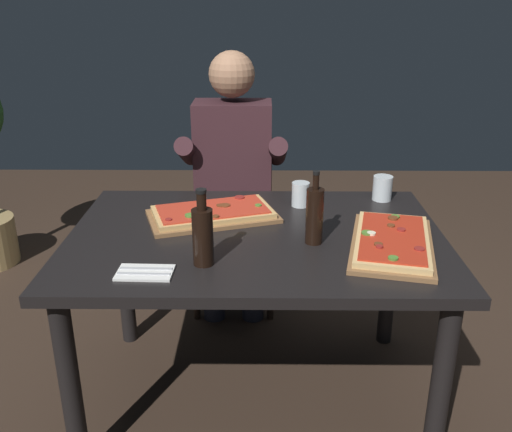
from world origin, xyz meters
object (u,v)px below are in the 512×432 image
(dining_table, at_px, (256,256))
(pizza_rectangular_front, at_px, (213,214))
(pizza_rectangular_left, at_px, (392,242))
(tumbler_far_side, at_px, (300,196))
(diner_chair, at_px, (235,213))
(wine_bottle_dark, at_px, (315,215))
(oil_bottle_amber, at_px, (203,235))
(seated_diner, at_px, (233,174))
(tumbler_near_camera, at_px, (382,189))

(dining_table, relative_size, pizza_rectangular_front, 2.50)
(pizza_rectangular_left, bearing_deg, pizza_rectangular_front, 157.99)
(tumbler_far_side, bearing_deg, diner_chair, 118.71)
(pizza_rectangular_front, height_order, wine_bottle_dark, wine_bottle_dark)
(oil_bottle_amber, xyz_separation_m, seated_diner, (0.05, 0.99, -0.10))
(dining_table, height_order, wine_bottle_dark, wine_bottle_dark)
(tumbler_near_camera, xyz_separation_m, seated_diner, (-0.67, 0.36, -0.04))
(pizza_rectangular_left, relative_size, wine_bottle_dark, 2.06)
(wine_bottle_dark, distance_m, diner_chair, 1.06)
(dining_table, distance_m, tumbler_far_side, 0.38)
(pizza_rectangular_front, bearing_deg, diner_chair, 85.77)
(dining_table, xyz_separation_m, tumbler_far_side, (0.19, 0.30, 0.14))
(pizza_rectangular_left, distance_m, tumbler_far_side, 0.51)
(pizza_rectangular_left, xyz_separation_m, wine_bottle_dark, (-0.27, 0.04, 0.09))
(pizza_rectangular_front, xyz_separation_m, wine_bottle_dark, (0.38, -0.23, 0.09))
(wine_bottle_dark, relative_size, oil_bottle_amber, 1.03)
(tumbler_near_camera, height_order, seated_diner, seated_diner)
(dining_table, relative_size, oil_bottle_amber, 5.33)
(dining_table, xyz_separation_m, wine_bottle_dark, (0.21, -0.08, 0.20))
(wine_bottle_dark, xyz_separation_m, tumbler_near_camera, (0.34, 0.45, -0.06))
(tumbler_far_side, xyz_separation_m, diner_chair, (-0.31, 0.56, -0.30))
(pizza_rectangular_left, distance_m, diner_chair, 1.18)
(wine_bottle_dark, xyz_separation_m, oil_bottle_amber, (-0.38, -0.17, -0.00))
(wine_bottle_dark, xyz_separation_m, seated_diner, (-0.33, 0.82, -0.10))
(dining_table, distance_m, seated_diner, 0.75)
(diner_chair, distance_m, seated_diner, 0.28)
(tumbler_near_camera, distance_m, diner_chair, 0.88)
(wine_bottle_dark, distance_m, tumbler_far_side, 0.38)
(pizza_rectangular_front, distance_m, oil_bottle_amber, 0.41)
(wine_bottle_dark, distance_m, oil_bottle_amber, 0.42)
(dining_table, distance_m, pizza_rectangular_left, 0.51)
(dining_table, relative_size, pizza_rectangular_left, 2.52)
(pizza_rectangular_left, xyz_separation_m, oil_bottle_amber, (-0.65, -0.14, 0.09))
(oil_bottle_amber, distance_m, seated_diner, 1.00)
(oil_bottle_amber, distance_m, tumbler_near_camera, 0.95)
(tumbler_near_camera, relative_size, seated_diner, 0.08)
(oil_bottle_amber, bearing_deg, dining_table, 56.18)
(diner_chair, relative_size, seated_diner, 0.65)
(seated_diner, bearing_deg, wine_bottle_dark, -67.94)
(pizza_rectangular_front, relative_size, diner_chair, 0.64)
(dining_table, bearing_deg, tumbler_far_side, 57.95)
(pizza_rectangular_front, bearing_deg, oil_bottle_amber, -89.60)
(dining_table, xyz_separation_m, tumbler_near_camera, (0.54, 0.37, 0.14))
(tumbler_far_side, xyz_separation_m, seated_diner, (-0.31, 0.44, -0.04))
(diner_chair, height_order, seated_diner, seated_diner)
(pizza_rectangular_left, distance_m, tumbler_near_camera, 0.49)
(pizza_rectangular_left, distance_m, seated_diner, 1.04)
(pizza_rectangular_front, bearing_deg, tumbler_near_camera, 17.30)
(pizza_rectangular_front, height_order, pizza_rectangular_left, same)
(tumbler_near_camera, bearing_deg, seated_diner, 151.48)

